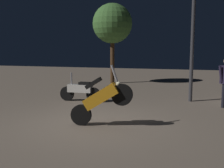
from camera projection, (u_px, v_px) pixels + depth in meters
The scene contains 5 objects.
ground_plane at pixel (94, 123), 7.53m from camera, with size 40.00×40.00×0.00m, color #756656.
motorcycle_orange_foreground at pixel (101, 98), 7.15m from camera, with size 1.66×0.40×1.63m.
motorcycle_white_parked_left at pixel (80, 90), 10.55m from camera, with size 1.66×0.30×1.11m.
streetlamp_near at pixel (193, 20), 10.22m from camera, with size 0.36×0.36×4.86m.
tree_left_bg at pixel (112, 24), 15.62m from camera, with size 2.27×2.27×4.58m.
Camera 1 is at (2.57, -6.88, 2.06)m, focal length 43.94 mm.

